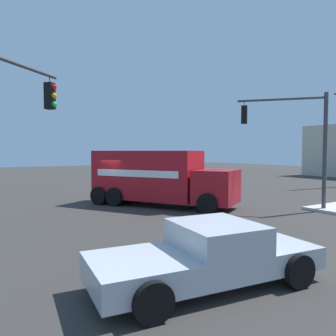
% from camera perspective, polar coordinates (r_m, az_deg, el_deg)
% --- Properties ---
extents(ground_plane, '(100.00, 100.00, 0.00)m').
position_cam_1_polar(ground_plane, '(19.32, -8.27, -5.98)').
color(ground_plane, '#33302D').
extents(delivery_truck, '(8.08, 6.33, 3.01)m').
position_cam_1_polar(delivery_truck, '(18.00, -1.81, -1.61)').
color(delivery_truck, '#AD141E').
rests_on(delivery_truck, ground).
extents(traffic_light_secondary, '(3.37, 2.96, 5.75)m').
position_cam_1_polar(traffic_light_secondary, '(17.92, 21.23, 5.78)').
color(traffic_light_secondary, '#38383D').
rests_on(traffic_light_secondary, sidewalk_corner_far).
extents(pickup_silver, '(2.73, 5.39, 1.38)m').
position_cam_1_polar(pickup_silver, '(7.59, 7.10, -14.39)').
color(pickup_silver, '#B7BABF').
rests_on(pickup_silver, ground).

